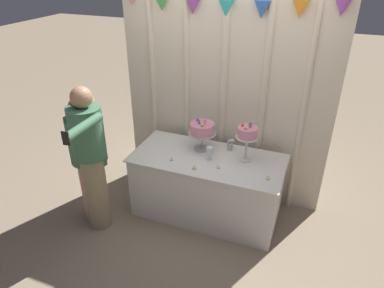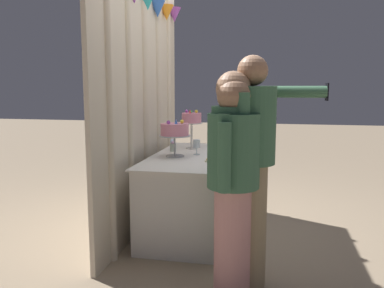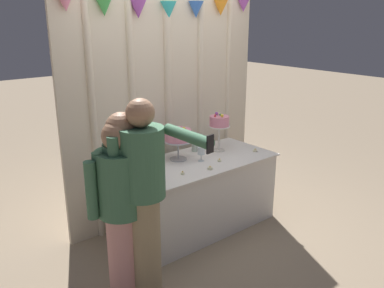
# 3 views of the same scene
# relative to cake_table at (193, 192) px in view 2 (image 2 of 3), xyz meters

# --- Properties ---
(ground_plane) EXTENTS (24.00, 24.00, 0.00)m
(ground_plane) POSITION_rel_cake_table_xyz_m (0.00, -0.10, -0.38)
(ground_plane) COLOR gray
(draped_curtain) EXTENTS (2.43, 0.16, 2.61)m
(draped_curtain) POSITION_rel_cake_table_xyz_m (0.00, 0.51, 1.01)
(draped_curtain) COLOR beige
(draped_curtain) RESTS_ON ground_plane
(cake_table) EXTENTS (1.66, 0.79, 0.75)m
(cake_table) POSITION_rel_cake_table_xyz_m (0.00, 0.00, 0.00)
(cake_table) COLOR white
(cake_table) RESTS_ON ground_plane
(cake_display_nearleft) EXTENTS (0.31, 0.31, 0.37)m
(cake_display_nearleft) POSITION_rel_cake_table_xyz_m (-0.13, 0.16, 0.63)
(cake_display_nearleft) COLOR #B2B2B7
(cake_display_nearleft) RESTS_ON cake_table
(cake_display_nearright) EXTENTS (0.24, 0.24, 0.43)m
(cake_display_nearright) POSITION_rel_cake_table_xyz_m (0.39, 0.10, 0.69)
(cake_display_nearright) COLOR silver
(cake_display_nearright) RESTS_ON cake_table
(wine_glass) EXTENTS (0.07, 0.07, 0.15)m
(wine_glass) POSITION_rel_cake_table_xyz_m (0.03, -0.03, 0.48)
(wine_glass) COLOR silver
(wine_glass) RESTS_ON cake_table
(flower_vase) EXTENTS (0.08, 0.06, 0.14)m
(flower_vase) POSITION_rel_cake_table_xyz_m (0.17, 0.26, 0.44)
(flower_vase) COLOR #B2C1B2
(flower_vase) RESTS_ON cake_table
(tealight_far_left) EXTENTS (0.04, 0.04, 0.03)m
(tealight_far_left) POSITION_rel_cake_table_xyz_m (-0.34, -0.19, 0.39)
(tealight_far_left) COLOR beige
(tealight_far_left) RESTS_ON cake_table
(tealight_near_left) EXTENTS (0.05, 0.05, 0.04)m
(tealight_near_left) POSITION_rel_cake_table_xyz_m (-0.06, -0.26, 0.39)
(tealight_near_left) COLOR beige
(tealight_near_left) RESTS_ON cake_table
(tealight_near_right) EXTENTS (0.04, 0.04, 0.03)m
(tealight_near_right) POSITION_rel_cake_table_xyz_m (0.16, -0.15, 0.39)
(tealight_near_right) COLOR beige
(tealight_near_right) RESTS_ON cake_table
(tealight_far_right) EXTENTS (0.05, 0.05, 0.03)m
(tealight_far_right) POSITION_rel_cake_table_xyz_m (0.68, -0.17, 0.39)
(tealight_far_right) COLOR beige
(tealight_far_right) RESTS_ON cake_table
(guest_man_pink_jacket) EXTENTS (0.45, 0.34, 1.53)m
(guest_man_pink_jacket) POSITION_rel_cake_table_xyz_m (-1.14, -0.51, 0.48)
(guest_man_pink_jacket) COLOR #3D6B4C
(guest_man_pink_jacket) RESTS_ON ground_plane
(guest_man_dark_suit) EXTENTS (0.52, 0.40, 1.48)m
(guest_man_dark_suit) POSITION_rel_cake_table_xyz_m (-1.18, -0.52, 0.42)
(guest_man_dark_suit) COLOR #D6938E
(guest_man_dark_suit) RESTS_ON ground_plane
(guest_girl_blue_dress) EXTENTS (0.49, 0.72, 1.64)m
(guest_girl_blue_dress) POSITION_rel_cake_table_xyz_m (-1.05, -0.63, 0.53)
(guest_girl_blue_dress) COLOR #9E8966
(guest_girl_blue_dress) RESTS_ON ground_plane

